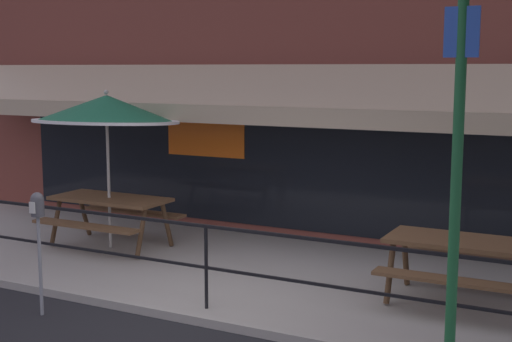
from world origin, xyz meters
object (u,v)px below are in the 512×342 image
(patio_umbrella_left, at_px, (107,110))
(street_sign_pole, at_px, (458,143))
(parking_meter_near, at_px, (38,216))
(picnic_table_centre, at_px, (467,254))
(picnic_table_left, at_px, (110,208))

(patio_umbrella_left, distance_m, street_sign_pole, 6.13)
(parking_meter_near, height_order, street_sign_pole, street_sign_pole)
(picnic_table_centre, relative_size, patio_umbrella_left, 0.76)
(parking_meter_near, distance_m, street_sign_pole, 4.69)
(picnic_table_left, xyz_separation_m, parking_meter_near, (1.04, -2.54, 0.44))
(picnic_table_left, distance_m, street_sign_pole, 6.32)
(picnic_table_centre, xyz_separation_m, parking_meter_near, (-4.27, -2.28, 0.44))
(picnic_table_left, distance_m, picnic_table_centre, 5.32)
(picnic_table_centre, distance_m, street_sign_pole, 2.69)
(patio_umbrella_left, xyz_separation_m, street_sign_pole, (5.62, -2.45, 0.01))
(patio_umbrella_left, height_order, street_sign_pole, street_sign_pole)
(picnic_table_left, xyz_separation_m, street_sign_pole, (5.62, -2.47, 1.49))
(picnic_table_left, xyz_separation_m, picnic_table_centre, (5.32, -0.26, 0.00))
(patio_umbrella_left, xyz_separation_m, parking_meter_near, (1.04, -2.51, -1.03))
(picnic_table_left, relative_size, street_sign_pole, 0.42)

